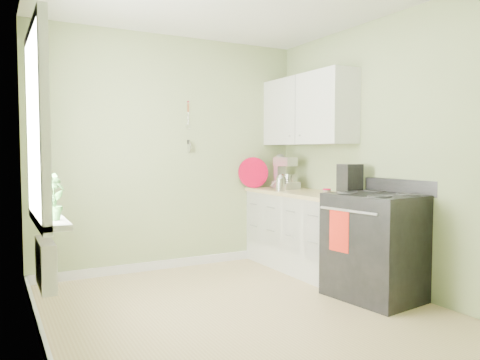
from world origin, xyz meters
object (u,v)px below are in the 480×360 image
stand_mixer (285,174)px  coffee_maker (349,181)px  kettle (280,183)px  stove (376,245)px

stand_mixer → coffee_maker: stand_mixer is taller
kettle → coffee_maker: coffee_maker is taller
stove → coffee_maker: (0.09, 0.49, 0.57)m
stove → stand_mixer: size_ratio=2.57×
kettle → coffee_maker: size_ratio=0.57×
stove → stand_mixer: stand_mixer is taller
coffee_maker → stand_mixer: bearing=91.6°
stand_mixer → coffee_maker: (0.03, -1.13, -0.03)m
stove → stand_mixer: 1.73m
stand_mixer → kettle: bearing=-132.6°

